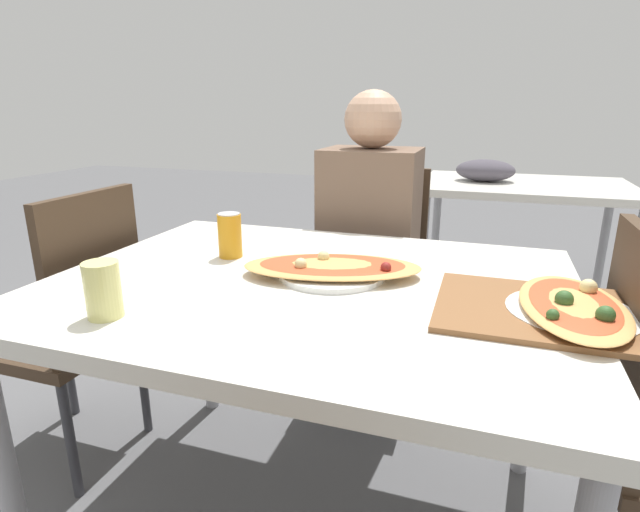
% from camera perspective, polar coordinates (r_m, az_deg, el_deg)
% --- Properties ---
extents(dining_table, '(1.26, 0.97, 0.74)m').
position_cam_1_polar(dining_table, '(1.25, -1.11, -5.69)').
color(dining_table, silver).
rests_on(dining_table, ground_plane).
extents(chair_far_seated, '(0.40, 0.40, 0.92)m').
position_cam_1_polar(chair_far_seated, '(2.06, 6.21, -1.81)').
color(chair_far_seated, '#3F2D1E').
rests_on(chair_far_seated, ground_plane).
extents(chair_side_left, '(0.40, 0.40, 0.92)m').
position_cam_1_polar(chair_side_left, '(1.78, -26.29, -6.61)').
color(chair_side_left, '#3F2D1E').
rests_on(chair_side_left, ground_plane).
extents(person_seated, '(0.35, 0.30, 1.21)m').
position_cam_1_polar(person_seated, '(1.89, 5.61, 3.01)').
color(person_seated, '#2D2D38').
rests_on(person_seated, ground_plane).
extents(pizza_main, '(0.49, 0.32, 0.05)m').
position_cam_1_polar(pizza_main, '(1.25, 1.39, -1.40)').
color(pizza_main, white).
rests_on(pizza_main, dining_table).
extents(soda_can, '(0.07, 0.07, 0.12)m').
position_cam_1_polar(soda_can, '(1.42, -10.26, 2.34)').
color(soda_can, orange).
rests_on(soda_can, dining_table).
extents(drink_glass, '(0.07, 0.07, 0.12)m').
position_cam_1_polar(drink_glass, '(1.09, -23.55, -3.57)').
color(drink_glass, '#E0DB7F').
rests_on(drink_glass, dining_table).
extents(serving_tray, '(0.38, 0.34, 0.01)m').
position_cam_1_polar(serving_tray, '(1.13, 22.85, -5.63)').
color(serving_tray, brown).
rests_on(serving_tray, dining_table).
extents(pizza_second, '(0.26, 0.38, 0.06)m').
position_cam_1_polar(pizza_second, '(1.13, 26.96, -5.29)').
color(pizza_second, white).
rests_on(pizza_second, dining_table).
extents(background_table, '(1.10, 0.80, 0.86)m').
position_cam_1_polar(background_table, '(3.01, 21.62, 6.74)').
color(background_table, silver).
rests_on(background_table, ground_plane).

